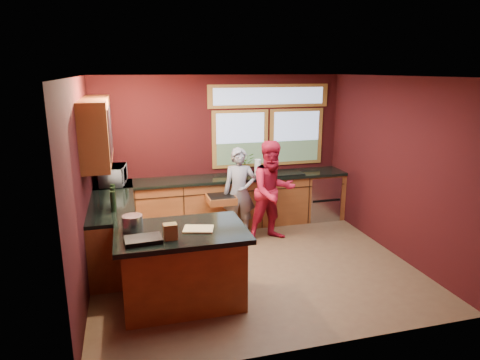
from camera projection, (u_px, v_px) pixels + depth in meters
name	position (u px, v px, depth m)	size (l,w,h in m)	color
floor	(253.00, 265.00, 6.28)	(4.50, 4.50, 0.00)	brown
room_shell	(206.00, 142.00, 5.98)	(4.52, 4.02, 2.71)	black
back_counter	(236.00, 201.00, 7.80)	(4.50, 0.64, 0.93)	brown
left_counter	(113.00, 228.00, 6.47)	(0.64, 2.30, 0.93)	brown
island	(182.00, 266.00, 5.18)	(1.55, 1.05, 0.95)	brown
person_grey	(239.00, 192.00, 7.26)	(0.56, 0.37, 1.53)	slate
person_red	(273.00, 191.00, 7.03)	(0.82, 0.64, 1.68)	maroon
microwave	(113.00, 175.00, 7.08)	(0.57, 0.39, 0.32)	#999999
potted_plant	(244.00, 164.00, 7.72)	(0.37, 0.32, 0.41)	#999999
paper_towel	(258.00, 167.00, 7.75)	(0.12, 0.12, 0.28)	silver
cutting_board	(198.00, 229.00, 5.06)	(0.35, 0.25, 0.02)	tan
stock_pot	(133.00, 223.00, 5.04)	(0.24, 0.24, 0.18)	#B5B5BA
paper_bag	(170.00, 232.00, 4.77)	(0.15, 0.12, 0.18)	brown
black_tray	(143.00, 240.00, 4.71)	(0.40, 0.28, 0.05)	black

